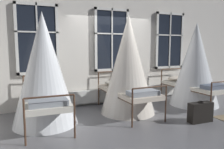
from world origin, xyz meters
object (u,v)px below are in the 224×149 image
object	(u,v)px
cot_second	(128,66)
suitcase_dark	(200,112)
cot_third	(195,65)
cot_first	(44,71)

from	to	relation	value
cot_second	suitcase_dark	size ratio (longest dim) A/B	4.30
cot_second	suitcase_dark	world-z (taller)	cot_second
cot_second	cot_third	world-z (taller)	cot_second
cot_first	cot_second	size ratio (longest dim) A/B	0.98
cot_first	cot_second	bearing A→B (deg)	-86.84
cot_second	suitcase_dark	xyz separation A→B (m)	(1.13, -1.29, -0.96)
cot_third	cot_second	bearing A→B (deg)	87.53
cot_third	suitcase_dark	distance (m)	1.81
cot_third	suitcase_dark	xyz separation A→B (m)	(-0.97, -1.23, -0.91)
cot_first	cot_third	size ratio (longest dim) A/B	1.02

